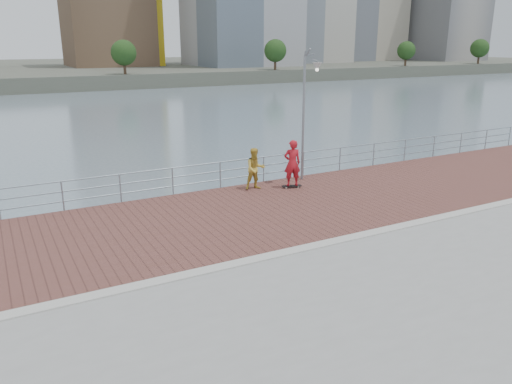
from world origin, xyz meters
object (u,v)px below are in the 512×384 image
guardrail (197,175)px  bystander (255,169)px  street_lamp (309,94)px  skateboarder (292,163)px

guardrail → bystander: 2.38m
street_lamp → bystander: size_ratio=3.12×
skateboarder → bystander: bearing=-4.9°
skateboarder → bystander: (-1.43, 0.55, -0.19)m
skateboarder → bystander: size_ratio=1.13×
guardrail → bystander: (2.21, -0.87, 0.18)m
guardrail → street_lamp: size_ratio=7.34×
guardrail → street_lamp: bearing=-10.6°
guardrail → street_lamp: (4.73, -0.89, 3.09)m
skateboarder → bystander: 1.54m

